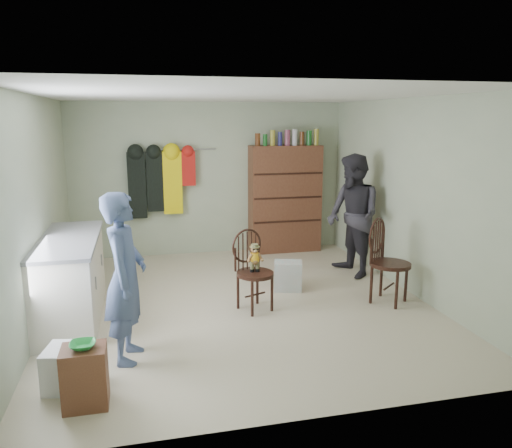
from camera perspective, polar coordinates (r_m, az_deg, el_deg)
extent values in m
plane|color=beige|center=(6.25, -1.83, -9.04)|extent=(5.00, 5.00, 0.00)
plane|color=#B3BE9F|center=(8.36, -5.32, 5.14)|extent=(4.50, 0.00, 4.50)
plane|color=#B3BE9F|center=(5.91, -23.84, 1.29)|extent=(0.00, 5.00, 5.00)
plane|color=#B3BE9F|center=(6.73, 17.26, 2.97)|extent=(0.00, 5.00, 5.00)
plane|color=white|center=(5.84, -2.00, 14.52)|extent=(5.00, 5.00, 0.00)
cube|color=silver|center=(6.05, -20.39, -6.03)|extent=(0.60, 1.80, 0.90)
cube|color=slate|center=(5.92, -20.72, -1.70)|extent=(0.64, 1.86, 0.04)
cylinder|color=#99999E|center=(5.56, -17.81, -6.44)|extent=(0.02, 0.02, 0.14)
cylinder|color=#99999E|center=(6.42, -17.23, -3.94)|extent=(0.02, 0.02, 0.14)
cube|color=brown|center=(4.33, -18.96, -16.20)|extent=(0.34, 0.29, 0.49)
imported|color=green|center=(4.21, -19.21, -12.95)|extent=(0.20, 0.20, 0.05)
cube|color=white|center=(4.66, -20.57, -15.12)|extent=(0.44, 0.42, 0.36)
cylinder|color=#3B1E14|center=(5.89, -0.10, -5.72)|extent=(0.56, 0.56, 0.04)
cylinder|color=#3B1E14|center=(5.78, -0.43, -8.54)|extent=(0.03, 0.03, 0.43)
cylinder|color=#3B1E14|center=(5.94, 1.83, -7.97)|extent=(0.03, 0.03, 0.43)
cylinder|color=#3B1E14|center=(6.01, -2.07, -7.73)|extent=(0.03, 0.03, 0.43)
cylinder|color=#3B1E14|center=(6.17, 0.15, -7.21)|extent=(0.03, 0.03, 0.43)
torus|color=#3B1E14|center=(5.94, -1.07, -2.49)|extent=(0.39, 0.18, 0.42)
cylinder|color=#3B1E14|center=(5.88, -2.38, -4.10)|extent=(0.03, 0.03, 0.29)
cylinder|color=#3B1E14|center=(6.07, 0.32, -3.58)|extent=(0.03, 0.03, 0.29)
cylinder|color=yellow|center=(5.85, -0.15, -3.80)|extent=(0.11, 0.11, 0.10)
cylinder|color=#475128|center=(5.88, -0.15, -4.75)|extent=(0.06, 0.06, 0.16)
sphere|color=#9E7042|center=(5.83, -0.15, -2.90)|extent=(0.09, 0.09, 0.09)
cylinder|color=#475128|center=(5.82, -0.15, -2.46)|extent=(0.08, 0.08, 0.03)
cube|color=black|center=(5.79, -0.05, -2.94)|extent=(0.07, 0.01, 0.02)
cylinder|color=#3B1E14|center=(6.34, 15.09, -4.47)|extent=(0.66, 0.66, 0.05)
cylinder|color=#3B1E14|center=(6.22, 15.78, -7.31)|extent=(0.04, 0.04, 0.47)
cylinder|color=#3B1E14|center=(6.50, 16.76, -6.53)|extent=(0.04, 0.04, 0.47)
cylinder|color=#3B1E14|center=(6.33, 13.03, -6.82)|extent=(0.04, 0.04, 0.47)
cylinder|color=#3B1E14|center=(6.61, 14.12, -6.07)|extent=(0.04, 0.04, 0.47)
torus|color=#3B1E14|center=(6.32, 13.68, -1.29)|extent=(0.37, 0.32, 0.46)
cylinder|color=#3B1E14|center=(6.18, 13.02, -3.04)|extent=(0.03, 0.03, 0.31)
cylinder|color=#3B1E14|center=(6.52, 14.33, -2.33)|extent=(0.03, 0.03, 0.31)
cube|color=#E58372|center=(6.68, 3.67, -5.92)|extent=(0.43, 0.37, 0.38)
imported|color=#45557F|center=(4.78, -14.72, -5.96)|extent=(0.48, 0.64, 1.60)
imported|color=#2D2B33|center=(7.24, 11.04, 0.92)|extent=(0.78, 0.94, 1.76)
cube|color=brown|center=(8.48, 3.32, 2.88)|extent=(1.20, 0.38, 1.80)
cube|color=#3B1E14|center=(8.36, 3.66, 0.30)|extent=(1.16, 0.02, 0.03)
cube|color=#3B1E14|center=(8.29, 3.70, 3.01)|extent=(1.16, 0.02, 0.03)
cube|color=#3B1E14|center=(8.24, 3.74, 5.76)|extent=(1.16, 0.02, 0.03)
cylinder|color=#592D14|center=(8.15, 0.19, 9.62)|extent=(0.08, 0.08, 0.21)
cylinder|color=#19591E|center=(8.18, 1.05, 9.57)|extent=(0.07, 0.07, 0.19)
cylinder|color=#A59933|center=(8.21, 1.91, 9.79)|extent=(0.08, 0.08, 0.25)
cylinder|color=navy|center=(8.24, 2.76, 9.69)|extent=(0.07, 0.07, 0.22)
cylinder|color=#8C3F59|center=(8.28, 3.61, 9.81)|extent=(0.09, 0.09, 0.26)
cylinder|color=#B2B2B7|center=(8.32, 4.44, 9.84)|extent=(0.09, 0.09, 0.27)
cylinder|color=#592D14|center=(8.36, 5.27, 9.70)|extent=(0.08, 0.08, 0.23)
cylinder|color=#19591E|center=(8.40, 6.09, 9.75)|extent=(0.09, 0.09, 0.24)
cylinder|color=#A59933|center=(8.44, 6.91, 9.83)|extent=(0.08, 0.08, 0.27)
cylinder|color=#99999E|center=(8.21, -8.13, 8.45)|extent=(1.00, 0.02, 0.02)
cube|color=black|center=(8.17, -13.44, 4.31)|extent=(0.28, 0.10, 1.05)
cube|color=black|center=(8.16, -11.49, 4.75)|extent=(0.26, 0.10, 0.95)
cube|color=yellow|center=(8.18, -9.52, 4.66)|extent=(0.30, 0.10, 1.00)
cube|color=red|center=(8.18, -7.74, 6.30)|extent=(0.22, 0.10, 0.55)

